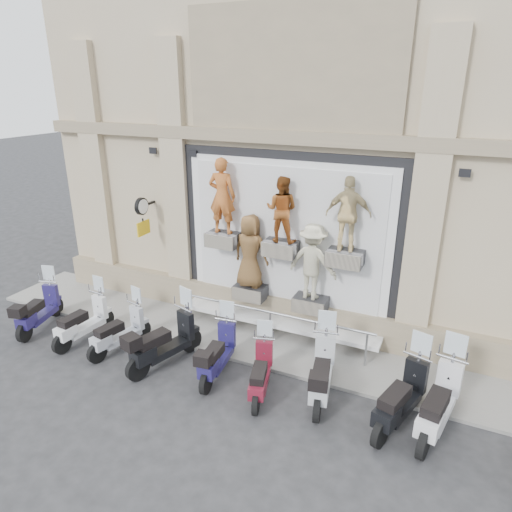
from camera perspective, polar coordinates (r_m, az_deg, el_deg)
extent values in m
plane|color=#29292B|center=(9.85, -3.03, -16.66)|extent=(90.00, 90.00, 0.00)
cube|color=gray|center=(11.39, 1.95, -10.66)|extent=(16.00, 2.20, 0.08)
cube|color=black|center=(11.11, 3.83, 1.94)|extent=(5.60, 0.10, 4.30)
cube|color=white|center=(11.05, 3.72, 1.85)|extent=(5.10, 0.06, 3.90)
cube|color=white|center=(11.02, 3.64, 1.79)|extent=(4.70, 0.04, 3.60)
cube|color=white|center=(11.56, 2.85, -7.99)|extent=(5.10, 0.75, 0.10)
cube|color=#28282B|center=(11.43, -4.12, 2.10)|extent=(0.80, 0.50, 0.35)
imported|color=orange|center=(11.13, -4.27, 7.50)|extent=(0.72, 0.50, 1.86)
cube|color=#28282B|center=(10.81, 3.11, 0.99)|extent=(0.80, 0.50, 0.35)
imported|color=brown|center=(10.52, 3.21, 5.83)|extent=(0.78, 0.63, 1.54)
cube|color=#28282B|center=(10.38, 11.08, -0.25)|extent=(0.80, 0.50, 0.35)
imported|color=tan|center=(10.06, 11.47, 5.13)|extent=(1.03, 0.56, 1.67)
cube|color=#28282B|center=(11.60, -0.69, -4.49)|extent=(0.80, 0.50, 0.35)
imported|color=brown|center=(11.18, -0.72, 0.61)|extent=(0.93, 0.64, 1.85)
cube|color=#28282B|center=(11.08, 6.84, -5.94)|extent=(0.80, 0.50, 0.35)
imported|color=beige|center=(10.63, 7.09, -0.71)|extent=(1.25, 0.82, 1.82)
cube|color=black|center=(12.62, -13.37, 6.35)|extent=(0.06, 0.56, 0.06)
cylinder|color=black|center=(12.42, -14.12, 6.05)|extent=(0.10, 0.46, 0.46)
cube|color=gold|center=(12.58, -13.88, 3.41)|extent=(0.04, 0.50, 0.38)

